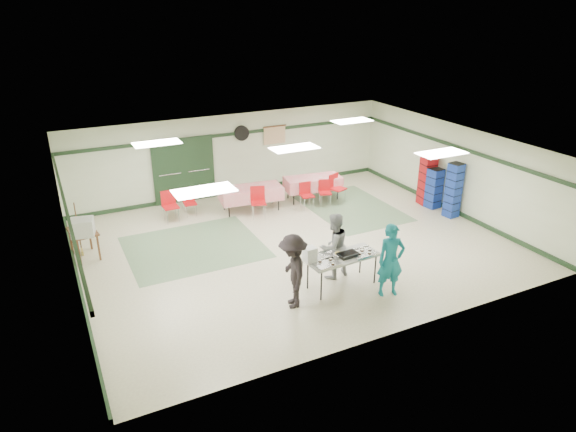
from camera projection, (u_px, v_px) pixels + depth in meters
name	position (u px, v px, depth m)	size (l,w,h in m)	color
floor	(294.00, 244.00, 13.94)	(11.00, 11.00, 0.00)	beige
ceiling	(294.00, 147.00, 12.89)	(11.00, 11.00, 0.00)	white
wall_back	(233.00, 154.00, 17.13)	(11.00, 11.00, 0.00)	beige
wall_front	(402.00, 273.00, 9.70)	(11.00, 11.00, 0.00)	beige
wall_left	(69.00, 237.00, 11.18)	(9.00, 9.00, 0.00)	beige
wall_right	(455.00, 169.00, 15.66)	(9.00, 9.00, 0.00)	beige
trim_back	(233.00, 134.00, 16.83)	(11.00, 0.06, 0.10)	#1C331C
baseboard_back	(235.00, 191.00, 17.61)	(11.00, 0.06, 0.12)	#1C331C
trim_left	(66.00, 207.00, 10.91)	(9.00, 0.06, 0.10)	#1C331C
baseboard_left	(80.00, 288.00, 11.69)	(9.00, 0.06, 0.12)	#1C331C
trim_right	(457.00, 147.00, 15.37)	(9.00, 0.06, 0.10)	#1C331C
baseboard_right	(449.00, 208.00, 16.15)	(9.00, 0.06, 0.12)	#1C331C
green_patch_a	(194.00, 247.00, 13.75)	(3.50, 3.00, 0.01)	gray
green_patch_b	(351.00, 208.00, 16.32)	(2.50, 3.50, 0.01)	gray
double_door_left	(169.00, 172.00, 16.30)	(0.90, 0.06, 2.10)	#949794
double_door_right	(198.00, 168.00, 16.69)	(0.90, 0.06, 2.10)	#949794
door_frame	(184.00, 171.00, 16.48)	(2.00, 0.03, 2.15)	#1C331C
wall_fan	(242.00, 133.00, 16.93)	(0.50, 0.50, 0.10)	black
scroll_banner	(275.00, 135.00, 17.50)	(0.80, 0.02, 0.60)	#DAB988
serving_table	(342.00, 258.00, 11.63)	(1.77, 0.81, 0.76)	#ADADA8
sheet_tray_right	(363.00, 253.00, 11.74)	(0.62, 0.47, 0.02)	silver
sheet_tray_mid	(335.00, 254.00, 11.69)	(0.61, 0.47, 0.02)	silver
sheet_tray_left	(327.00, 264.00, 11.26)	(0.56, 0.42, 0.02)	silver
baking_pan	(348.00, 255.00, 11.61)	(0.45, 0.28, 0.08)	black
foam_box_stack	(310.00, 255.00, 11.31)	(0.26, 0.24, 0.35)	white
volunteer_teal	(391.00, 260.00, 11.25)	(0.62, 0.40, 1.69)	#137688
volunteer_grey	(334.00, 246.00, 12.00)	(0.78, 0.61, 1.61)	#939398
volunteer_dark	(293.00, 271.00, 10.83)	(1.08, 0.62, 1.67)	black
dining_table_a	(313.00, 183.00, 16.85)	(1.93, 1.08, 0.77)	red
dining_table_b	(251.00, 193.00, 15.95)	(1.99, 1.04, 0.77)	red
chair_a	(325.00, 190.00, 16.45)	(0.48, 0.49, 0.81)	red
chair_b	(306.00, 192.00, 16.17)	(0.42, 0.42, 0.83)	red
chair_c	(336.00, 185.00, 16.60)	(0.56, 0.56, 0.94)	red
chair_d	(258.00, 199.00, 15.48)	(0.55, 0.55, 0.94)	red
chair_loose_a	(189.00, 200.00, 15.63)	(0.39, 0.39, 0.78)	red
chair_loose_b	(170.00, 203.00, 15.18)	(0.44, 0.44, 0.93)	red
crate_stack_blue_a	(453.00, 190.00, 15.37)	(0.37, 0.37, 1.69)	navy
crate_stack_red	(427.00, 180.00, 16.36)	(0.41, 0.41, 1.61)	#A21017
crate_stack_blue_b	(434.00, 188.00, 16.13)	(0.40, 0.40, 1.29)	navy
printer_table	(83.00, 234.00, 12.98)	(0.74, 1.01, 0.74)	brown
office_printer	(82.00, 227.00, 12.61)	(0.54, 0.47, 0.43)	#A6A7A2
broom	(78.00, 227.00, 13.14)	(0.03, 0.03, 1.43)	brown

